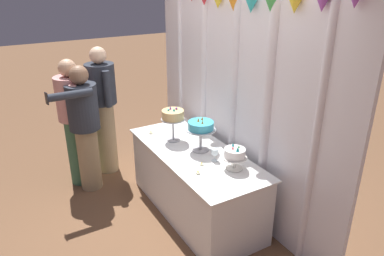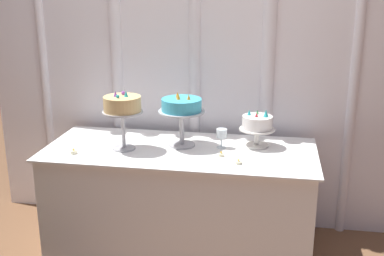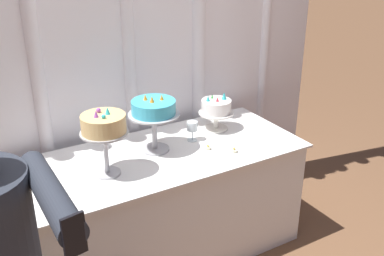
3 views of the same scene
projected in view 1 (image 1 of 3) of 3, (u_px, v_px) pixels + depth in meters
name	position (u px, v px, depth m)	size (l,w,h in m)	color
ground_plane	(187.00, 213.00, 3.98)	(24.00, 24.00, 0.00)	brown
draped_curtain	(235.00, 88.00, 3.71)	(3.07, 0.15, 2.56)	white
cake_table	(195.00, 182.00, 3.89)	(1.77, 0.75, 0.73)	white
cake_display_leftmost	(173.00, 116.00, 3.89)	(0.26, 0.26, 0.39)	#B2B2B7
cake_display_center	(201.00, 127.00, 3.68)	(0.31, 0.31, 0.36)	#B2B2B7
cake_display_rightmost	(235.00, 155.00, 3.36)	(0.23, 0.23, 0.26)	silver
wine_glass	(215.00, 152.00, 3.53)	(0.07, 0.07, 0.13)	silver
tealight_far_left	(151.00, 133.00, 4.16)	(0.04, 0.04, 0.04)	beige
tealight_near_left	(202.00, 164.00, 3.47)	(0.04, 0.04, 0.03)	beige
tealight_near_right	(198.00, 173.00, 3.33)	(0.04, 0.04, 0.03)	beige
guest_man_pink_jacket	(103.00, 107.00, 4.52)	(0.52, 0.37, 1.63)	#9E8966
guest_girl_blue_dress	(84.00, 125.00, 4.16)	(0.49, 0.62, 1.51)	#9E8966
guest_man_dark_suit	(74.00, 119.00, 4.27)	(0.52, 0.37, 1.55)	#3D6B4C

